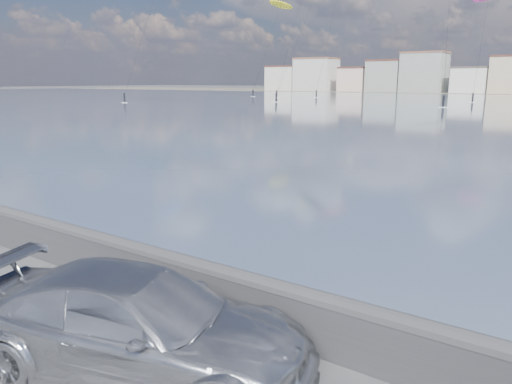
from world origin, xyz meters
TOP-DOWN VIEW (x-y plane):
  - ground at (0.00, 0.00)m, footprint 700.00×700.00m
  - seawall at (0.00, 2.70)m, footprint 400.00×0.36m
  - car_silver at (1.21, 0.60)m, footprint 5.92×3.77m
  - kitesurfer_11 at (-71.96, 119.26)m, footprint 6.29×13.64m
  - kitesurfer_12 at (-16.75, 111.59)m, footprint 6.43×10.00m

SIDE VIEW (x-z plane):
  - ground at x=0.00m, z-range 0.00..0.00m
  - seawall at x=0.00m, z-range 0.04..1.12m
  - car_silver at x=1.21m, z-range 0.00..1.60m
  - kitesurfer_12 at x=-16.75m, z-range 9.21..31.74m
  - kitesurfer_11 at x=-71.96m, z-range 11.43..37.74m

